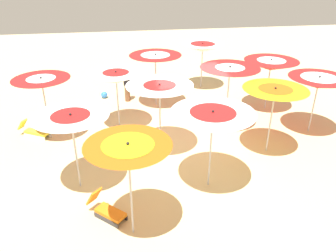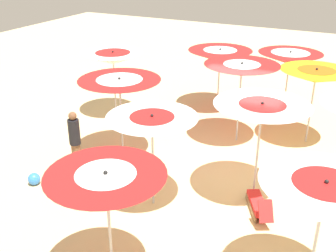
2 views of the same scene
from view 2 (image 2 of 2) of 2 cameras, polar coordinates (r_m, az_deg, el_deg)
name	(u,v)px [view 2 (image 2 of 2)]	position (r m, az deg, el deg)	size (l,w,h in m)	color
ground	(234,166)	(11.57, 9.14, -5.48)	(39.63, 39.63, 0.04)	beige
beach_umbrella_0	(106,183)	(6.69, -8.58, -7.88)	(1.98, 1.98, 2.37)	#B2B2B7
beach_umbrella_1	(325,191)	(6.84, 20.98, -8.48)	(2.07, 2.07, 2.37)	#B2B2B7
beach_umbrella_3	(152,125)	(8.90, -2.22, 0.11)	(2.01, 2.01, 2.29)	#B2B2B7
beach_umbrella_4	(262,110)	(9.33, 12.91, 2.12)	(2.17, 2.17, 2.46)	#B2B2B7
beach_umbrella_6	(120,85)	(11.14, -6.74, 5.68)	(2.24, 2.24, 2.36)	#B2B2B7
beach_umbrella_7	(242,70)	(12.16, 10.20, 7.68)	(2.20, 2.20, 2.50)	#B2B2B7
beach_umbrella_8	(316,76)	(12.66, 19.86, 6.55)	(2.08, 2.08, 2.36)	#B2B2B7
beach_umbrella_9	(113,58)	(14.21, -7.65, 9.36)	(2.05, 2.05, 2.30)	#B2B2B7
beach_umbrella_10	(220,56)	(14.77, 7.23, 9.68)	(2.26, 2.26, 2.24)	#B2B2B7
beach_umbrella_11	(290,58)	(14.99, 16.58, 9.04)	(2.20, 2.20, 2.22)	#B2B2B7
lounger_2	(259,205)	(9.70, 12.51, -10.69)	(1.31, 0.91, 0.65)	olive
beachgoer_0	(75,140)	(11.06, -12.81, -1.97)	(0.30, 0.30, 1.69)	brown
beach_ball	(34,179)	(11.04, -18.13, -7.00)	(0.32, 0.32, 0.32)	#337FE5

